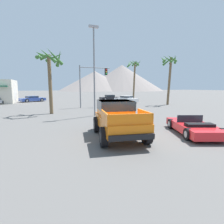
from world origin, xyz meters
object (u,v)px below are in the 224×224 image
at_px(orange_pickup_truck, 117,116).
at_px(traffic_light_main, 92,78).
at_px(street_lamp_post, 94,64).
at_px(parked_car_blue, 32,99).
at_px(palm_tree_short, 169,68).
at_px(palm_tree_leaning, 134,70).
at_px(palm_tree_tall, 50,66).
at_px(parked_car_dark, 110,97).
at_px(parked_car_white, 126,99).
at_px(red_convertible_car, 193,127).

relative_size(orange_pickup_truck, traffic_light_main, 0.90).
bearing_deg(street_lamp_post, parked_car_blue, 107.80).
height_order(parked_car_blue, palm_tree_short, palm_tree_short).
height_order(traffic_light_main, palm_tree_leaning, palm_tree_leaning).
relative_size(traffic_light_main, palm_tree_leaning, 0.67).
bearing_deg(orange_pickup_truck, parked_car_blue, 111.40).
relative_size(parked_car_blue, street_lamp_post, 0.59).
height_order(palm_tree_short, palm_tree_leaning, palm_tree_leaning).
bearing_deg(palm_tree_tall, parked_car_dark, 52.49).
distance_m(parked_car_white, street_lamp_post, 16.34).
bearing_deg(red_convertible_car, parked_car_dark, 100.76).
xyz_separation_m(parked_car_blue, palm_tree_short, (20.48, -14.20, 5.20)).
bearing_deg(red_convertible_car, parked_car_blue, 130.45).
xyz_separation_m(orange_pickup_truck, palm_tree_leaning, (14.24, 24.70, 5.19)).
relative_size(parked_car_dark, traffic_light_main, 0.73).
bearing_deg(parked_car_dark, orange_pickup_truck, 159.03).
relative_size(traffic_light_main, palm_tree_short, 0.73).
xyz_separation_m(orange_pickup_truck, parked_car_white, (10.16, 19.86, -0.50)).
xyz_separation_m(parked_car_dark, street_lamp_post, (-8.70, -19.34, 4.35)).
bearing_deg(parked_car_dark, palm_tree_tall, 141.00).
bearing_deg(parked_car_white, parked_car_blue, 130.44).
bearing_deg(parked_car_white, palm_tree_tall, -167.07).
height_order(parked_car_dark, palm_tree_short, palm_tree_short).
relative_size(palm_tree_tall, palm_tree_leaning, 0.77).
height_order(traffic_light_main, palm_tree_short, palm_tree_short).
bearing_deg(palm_tree_short, palm_tree_tall, -168.89).
height_order(red_convertible_car, palm_tree_tall, palm_tree_tall).
distance_m(palm_tree_tall, palm_tree_short, 18.00).
xyz_separation_m(parked_car_white, palm_tree_tall, (-13.27, -9.58, 4.31)).
bearing_deg(palm_tree_tall, red_convertible_car, -57.18).
xyz_separation_m(parked_car_dark, parked_car_white, (0.75, -6.73, 0.03)).
bearing_deg(parked_car_white, orange_pickup_truck, -139.97).
bearing_deg(palm_tree_tall, parked_car_white, 35.82).
xyz_separation_m(parked_car_dark, parked_car_blue, (-15.35, 1.36, -0.01)).
bearing_deg(parked_car_blue, palm_tree_short, 29.58).
height_order(parked_car_white, palm_tree_leaning, palm_tree_leaning).
xyz_separation_m(parked_car_white, traffic_light_main, (-7.75, -5.20, 3.36)).
relative_size(parked_car_dark, parked_car_blue, 0.85).
height_order(parked_car_dark, parked_car_white, parked_car_white).
height_order(parked_car_dark, palm_tree_leaning, palm_tree_leaning).
distance_m(parked_car_dark, traffic_light_main, 14.24).
xyz_separation_m(parked_car_dark, traffic_light_main, (-7.00, -11.93, 3.40)).
distance_m(orange_pickup_truck, palm_tree_leaning, 28.98).
height_order(orange_pickup_truck, street_lamp_post, street_lamp_post).
distance_m(parked_car_white, palm_tree_tall, 16.92).
distance_m(red_convertible_car, traffic_light_main, 16.45).
relative_size(parked_car_blue, palm_tree_short, 0.63).
bearing_deg(palm_tree_short, street_lamp_post, -154.83).
height_order(red_convertible_car, parked_car_white, parked_car_white).
height_order(parked_car_dark, traffic_light_main, traffic_light_main).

